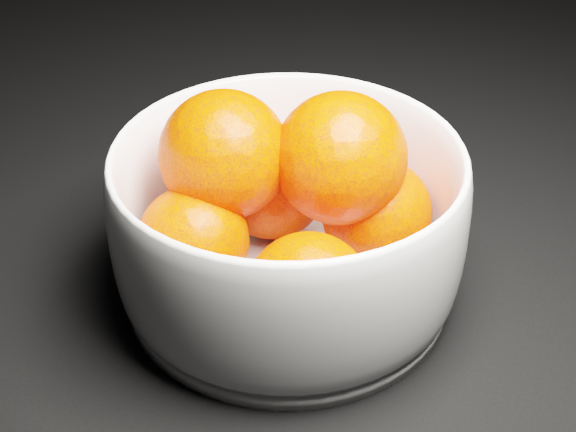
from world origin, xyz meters
TOP-DOWN VIEW (x-y plane):
  - bowl at (-0.25, 0.25)m, footprint 0.21×0.21m
  - orange_pile at (-0.24, 0.26)m, footprint 0.18×0.18m

SIDE VIEW (x-z plane):
  - bowl at x=-0.25m, z-range 0.00..0.10m
  - orange_pile at x=-0.24m, z-range 0.00..0.12m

